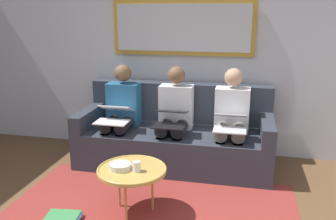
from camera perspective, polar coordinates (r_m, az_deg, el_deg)
The scene contains 14 objects.
wall_rear at distance 4.50m, azimuth 2.49°, elevation 9.78°, with size 6.00×0.12×2.60m, color #B7BCC6.
area_rug at distance 3.27m, azimuth -3.33°, elevation -16.72°, with size 2.60×1.80×0.01m, color maroon.
couch at distance 4.25m, azimuth 1.21°, elevation -4.25°, with size 2.20×0.90×0.90m.
framed_mirror at distance 4.39m, azimuth 2.31°, elevation 12.92°, with size 1.71×0.05×0.65m.
coffee_table at distance 3.15m, azimuth -5.75°, elevation -9.51°, with size 0.60×0.60×0.44m.
cup at distance 3.08m, azimuth -5.02°, elevation -8.92°, with size 0.07×0.07×0.09m, color silver.
bowl at distance 3.14m, azimuth -7.60°, elevation -8.87°, with size 0.18×0.18×0.05m, color beige.
person_left at distance 4.02m, azimuth 10.02°, elevation -1.17°, with size 0.38×0.58×1.14m.
laptop_silver at distance 3.79m, azimuth 9.88°, elevation -1.85°, with size 0.33×0.38×0.17m.
person_middle at distance 4.09m, azimuth 1.04°, elevation -0.64°, with size 0.38×0.58×1.14m.
laptop_black at distance 3.86m, azimuth 0.35°, elevation -1.23°, with size 0.35×0.38×0.16m.
person_right at distance 4.26m, azimuth -7.43°, elevation -0.13°, with size 0.38×0.58×1.14m.
laptop_white at distance 4.05m, azimuth -8.51°, elevation -0.66°, with size 0.36×0.40×0.17m.
magazine_stack at distance 3.34m, azimuth -16.41°, elevation -16.07°, with size 0.34×0.27×0.05m.
Camera 1 is at (-0.77, 1.81, 1.74)m, focal length 38.38 mm.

